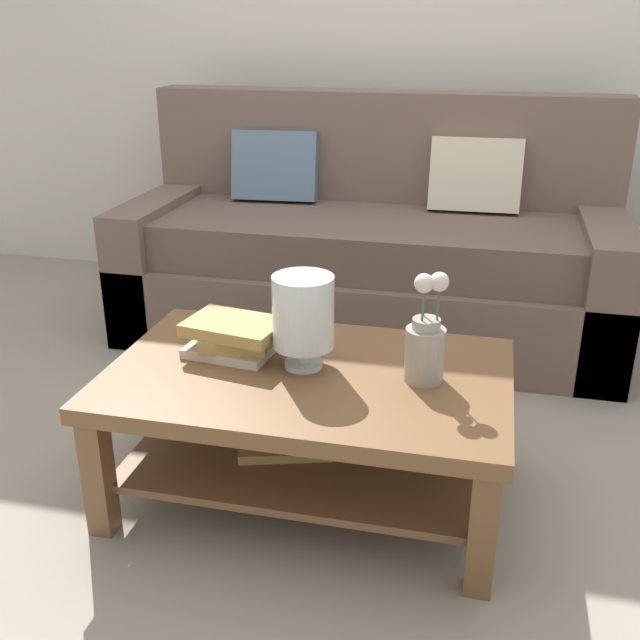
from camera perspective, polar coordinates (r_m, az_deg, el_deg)
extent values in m
plane|color=gray|center=(2.69, 1.96, -8.37)|extent=(10.00, 10.00, 0.00)
cube|color=beige|center=(3.95, 7.39, 21.78)|extent=(6.40, 0.12, 2.70)
cube|color=brown|center=(3.42, 3.69, 1.82)|extent=(2.19, 0.90, 0.36)
cube|color=brown|center=(3.30, 3.72, 6.19)|extent=(1.95, 0.74, 0.20)
cube|color=brown|center=(3.61, 4.88, 11.63)|extent=(2.19, 0.20, 0.70)
cube|color=brown|center=(3.67, -11.79, 4.79)|extent=(0.20, 0.90, 0.60)
cube|color=brown|center=(3.37, 20.63, 2.25)|extent=(0.20, 0.90, 0.60)
cube|color=slate|center=(3.58, -3.44, 11.74)|extent=(0.41, 0.21, 0.34)
cube|color=beige|center=(3.44, 11.87, 10.86)|extent=(0.40, 0.19, 0.34)
cube|color=brown|center=(2.17, -0.92, -4.52)|extent=(1.16, 0.74, 0.05)
cube|color=brown|center=(2.20, -16.69, -11.40)|extent=(0.07, 0.07, 0.37)
cube|color=brown|center=(1.96, 12.40, -15.62)|extent=(0.07, 0.07, 0.37)
cube|color=brown|center=(2.69, -10.20, -4.32)|extent=(0.07, 0.07, 0.37)
cube|color=brown|center=(2.49, 12.87, -6.79)|extent=(0.07, 0.07, 0.37)
cube|color=brown|center=(2.30, -0.88, -10.21)|extent=(1.04, 0.62, 0.02)
cube|color=tan|center=(2.30, -2.72, -9.35)|extent=(0.33, 0.27, 0.03)
cube|color=beige|center=(2.28, -6.86, -2.19)|extent=(0.27, 0.21, 0.03)
cube|color=tan|center=(2.26, -6.46, -1.50)|extent=(0.22, 0.19, 0.04)
cube|color=tan|center=(2.25, -6.63, -0.52)|extent=(0.31, 0.24, 0.04)
cylinder|color=silver|center=(2.18, -1.27, -3.40)|extent=(0.11, 0.11, 0.02)
cylinder|color=silver|center=(2.17, -1.28, -2.60)|extent=(0.04, 0.04, 0.05)
cylinder|color=silver|center=(2.12, -1.31, 0.65)|extent=(0.18, 0.18, 0.21)
sphere|color=beige|center=(2.14, -1.99, -0.54)|extent=(0.05, 0.05, 0.05)
sphere|color=#3D6075|center=(2.14, -0.51, -0.46)|extent=(0.06, 0.06, 0.06)
cylinder|color=#9E998E|center=(2.09, 8.06, -2.66)|extent=(0.11, 0.11, 0.16)
cylinder|color=#9E998E|center=(2.06, 8.20, -0.30)|extent=(0.08, 0.08, 0.03)
cylinder|color=#426638|center=(2.03, 9.07, 1.25)|extent=(0.01, 0.01, 0.09)
sphere|color=silver|center=(2.01, 9.18, 2.93)|extent=(0.05, 0.05, 0.05)
cylinder|color=#426638|center=(2.06, 7.99, 1.32)|extent=(0.01, 0.01, 0.07)
sphere|color=#B28CB7|center=(2.04, 8.06, 2.58)|extent=(0.04, 0.04, 0.04)
cylinder|color=#426638|center=(2.02, 7.92, 1.17)|extent=(0.01, 0.01, 0.09)
sphere|color=silver|center=(2.00, 8.02, 2.82)|extent=(0.05, 0.05, 0.05)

